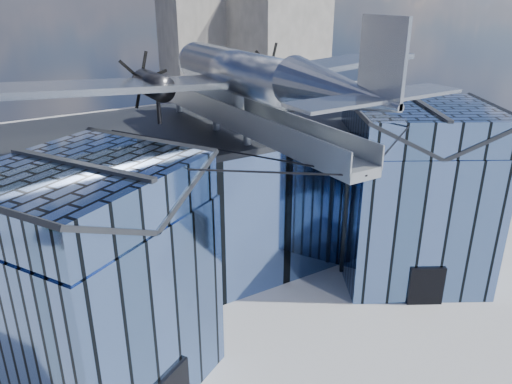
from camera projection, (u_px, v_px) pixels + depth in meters
ground_plane at (273, 309)px, 31.01m from camera, size 120.00×120.00×0.00m
museum at (226, 196)px, 33.49m from camera, size 32.88×24.50×17.60m
bg_towers at (78, 55)px, 67.69m from camera, size 77.00×24.50×26.00m
tree_plaza_e at (484, 191)px, 40.63m from camera, size 3.97×3.97×4.75m
tree_side_e at (453, 157)px, 48.49m from camera, size 3.41×3.41×4.83m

